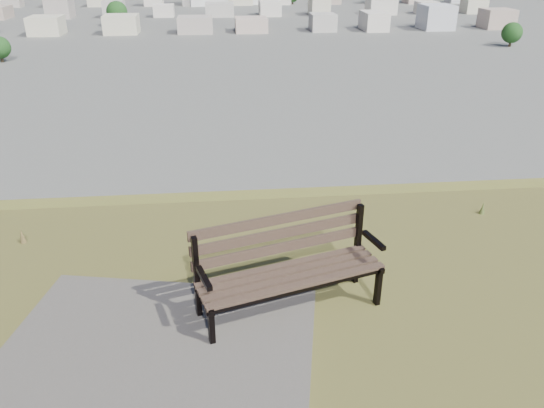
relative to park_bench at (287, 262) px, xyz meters
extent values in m
cube|color=#433426|center=(0.09, -0.29, -0.10)|extent=(1.86, 0.64, 0.04)
cube|color=#433426|center=(0.05, -0.17, -0.10)|extent=(1.86, 0.64, 0.04)
cube|color=#433426|center=(0.01, -0.04, -0.10)|extent=(1.86, 0.64, 0.04)
cube|color=#433426|center=(-0.02, 0.08, -0.10)|extent=(1.86, 0.64, 0.04)
cube|color=#433426|center=(-0.05, 0.16, 0.07)|extent=(1.84, 0.59, 0.11)
cube|color=#433426|center=(-0.06, 0.18, 0.23)|extent=(1.84, 0.59, 0.11)
cube|color=#433426|center=(-0.06, 0.21, 0.38)|extent=(1.84, 0.59, 0.11)
cube|color=black|center=(-0.78, -0.58, -0.33)|extent=(0.07, 0.08, 0.47)
cube|color=black|center=(-0.92, -0.14, -0.08)|extent=(0.07, 0.08, 0.98)
cube|color=black|center=(-0.84, -0.37, -0.13)|extent=(0.21, 0.52, 0.05)
cube|color=black|center=(-0.83, -0.42, 0.14)|extent=(0.16, 0.38, 0.05)
cube|color=black|center=(0.97, -0.04, -0.33)|extent=(0.07, 0.08, 0.47)
cube|color=black|center=(0.84, 0.39, -0.08)|extent=(0.07, 0.08, 0.98)
cube|color=black|center=(0.91, 0.16, -0.13)|extent=(0.21, 0.52, 0.05)
cube|color=black|center=(0.92, 0.11, 0.14)|extent=(0.16, 0.38, 0.05)
cube|color=black|center=(0.09, -0.30, -0.14)|extent=(1.85, 0.60, 0.04)
cube|color=black|center=(-0.03, 0.09, -0.14)|extent=(1.85, 0.60, 0.04)
cone|color=brown|center=(-3.23, 1.69, -0.47)|extent=(0.08, 0.08, 0.19)
cone|color=brown|center=(3.07, 1.89, -0.48)|extent=(0.08, 0.08, 0.18)
cube|color=beige|center=(-59.33, 198.69, -22.07)|extent=(11.00, 11.00, 7.00)
cube|color=#A3968C|center=(-35.33, 198.69, -22.07)|extent=(11.00, 11.00, 7.00)
cube|color=#B7A091|center=(-11.33, 198.69, -22.07)|extent=(11.00, 11.00, 7.00)
cube|color=silver|center=(12.67, 198.69, -22.07)|extent=(11.00, 11.00, 7.00)
cube|color=beige|center=(36.67, 198.69, -22.07)|extent=(11.00, 11.00, 7.00)
cube|color=tan|center=(60.67, 198.69, -22.07)|extent=(11.00, 11.00, 7.00)
cube|color=beige|center=(84.67, 198.69, -22.07)|extent=(11.00, 11.00, 7.00)
cube|color=#ACA59C|center=(108.67, 198.69, -22.07)|extent=(11.00, 11.00, 7.00)
cube|color=#B7A091|center=(-71.33, 248.69, -22.07)|extent=(11.00, 11.00, 7.00)
cube|color=silver|center=(-47.33, 248.69, -22.07)|extent=(11.00, 11.00, 7.00)
cube|color=beige|center=(-23.33, 248.69, -22.07)|extent=(11.00, 11.00, 7.00)
cube|color=tan|center=(0.67, 248.69, -22.07)|extent=(11.00, 11.00, 7.00)
cube|color=beige|center=(24.67, 248.69, -22.07)|extent=(11.00, 11.00, 7.00)
cube|color=#ACA59C|center=(48.67, 248.69, -22.07)|extent=(11.00, 11.00, 7.00)
cube|color=beige|center=(72.67, 248.69, -22.07)|extent=(11.00, 11.00, 7.00)
cube|color=#A3968C|center=(96.67, 248.69, -22.07)|extent=(11.00, 11.00, 7.00)
cube|color=#B7A091|center=(120.67, 248.69, -22.07)|extent=(11.00, 11.00, 7.00)
cube|color=beige|center=(-107.33, 298.69, -22.07)|extent=(11.00, 11.00, 7.00)
cylinder|color=#322619|center=(90.67, 158.69, -24.52)|extent=(0.80, 0.80, 2.10)
sphere|color=black|center=(90.67, 158.69, -21.37)|extent=(6.30, 6.30, 6.30)
cylinder|color=#322619|center=(-39.33, 218.69, -24.22)|extent=(0.80, 0.80, 2.70)
sphere|color=black|center=(-39.33, 218.69, -20.17)|extent=(8.10, 8.10, 8.10)
cylinder|color=#322619|center=(130.67, 278.69, -24.59)|extent=(0.80, 0.80, 1.95)
cylinder|color=#322619|center=(40.67, 298.69, -24.52)|extent=(0.80, 0.80, 2.10)
cylinder|color=#322619|center=(-59.33, 148.69, -24.59)|extent=(0.80, 0.80, 1.95)
camera|label=1|loc=(-0.61, -4.56, 2.90)|focal=35.00mm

